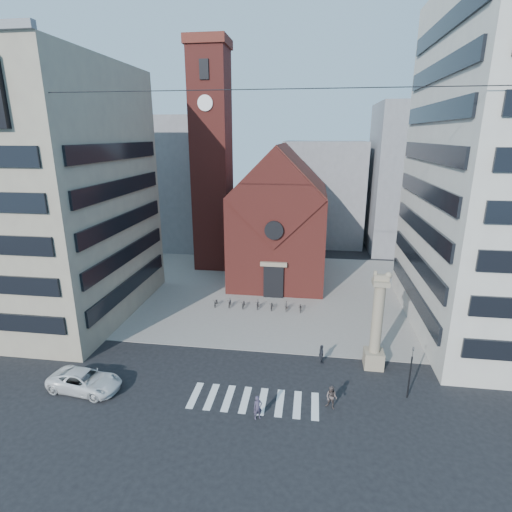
% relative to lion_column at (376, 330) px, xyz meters
% --- Properties ---
extents(ground, '(120.00, 120.00, 0.00)m').
position_rel_lion_column_xyz_m(ground, '(-10.01, -3.00, -3.46)').
color(ground, black).
rests_on(ground, ground).
extents(piazza, '(46.00, 30.00, 0.05)m').
position_rel_lion_column_xyz_m(piazza, '(-10.01, 16.00, -3.43)').
color(piazza, gray).
rests_on(piazza, ground).
extents(zebra_crossing, '(10.20, 3.20, 0.01)m').
position_rel_lion_column_xyz_m(zebra_crossing, '(-9.46, -6.00, -3.45)').
color(zebra_crossing, white).
rests_on(zebra_crossing, ground).
extents(church, '(12.00, 16.65, 18.00)m').
position_rel_lion_column_xyz_m(church, '(-10.01, 22.04, 4.53)').
color(church, maroon).
rests_on(church, ground).
extents(campanile, '(5.50, 5.50, 31.20)m').
position_rel_lion_column_xyz_m(campanile, '(-20.01, 25.00, 12.28)').
color(campanile, maroon).
rests_on(campanile, ground).
extents(building_left, '(18.00, 20.00, 26.00)m').
position_rel_lion_column_xyz_m(building_left, '(-34.01, 7.00, 9.54)').
color(building_left, gray).
rests_on(building_left, ground).
extents(bg_block_left, '(16.00, 14.00, 22.00)m').
position_rel_lion_column_xyz_m(bg_block_left, '(-30.01, 37.00, 7.54)').
color(bg_block_left, gray).
rests_on(bg_block_left, ground).
extents(bg_block_mid, '(14.00, 12.00, 18.00)m').
position_rel_lion_column_xyz_m(bg_block_mid, '(-4.01, 42.00, 5.54)').
color(bg_block_mid, gray).
rests_on(bg_block_mid, ground).
extents(bg_block_right, '(16.00, 14.00, 24.00)m').
position_rel_lion_column_xyz_m(bg_block_right, '(11.99, 39.00, 8.54)').
color(bg_block_right, gray).
rests_on(bg_block_right, ground).
extents(lion_column, '(1.63, 1.60, 8.68)m').
position_rel_lion_column_xyz_m(lion_column, '(0.00, 0.00, 0.00)').
color(lion_column, gray).
rests_on(lion_column, ground).
extents(traffic_light, '(0.13, 0.16, 4.30)m').
position_rel_lion_column_xyz_m(traffic_light, '(1.99, -4.00, -1.17)').
color(traffic_light, black).
rests_on(traffic_light, ground).
extents(white_car, '(5.94, 3.27, 1.58)m').
position_rel_lion_column_xyz_m(white_car, '(-22.63, -6.55, -2.67)').
color(white_car, silver).
rests_on(white_car, ground).
extents(pedestrian_0, '(0.77, 0.69, 1.77)m').
position_rel_lion_column_xyz_m(pedestrian_0, '(-8.90, -7.89, -2.57)').
color(pedestrian_0, '#3B3448').
rests_on(pedestrian_0, ground).
extents(pedestrian_1, '(1.08, 0.98, 1.79)m').
position_rel_lion_column_xyz_m(pedestrian_1, '(-3.77, -6.03, -2.56)').
color(pedestrian_1, '#514341').
rests_on(pedestrian_1, ground).
extents(pedestrian_2, '(0.60, 1.09, 1.76)m').
position_rel_lion_column_xyz_m(pedestrian_2, '(-4.42, -0.13, -2.58)').
color(pedestrian_2, '#292A31').
rests_on(pedestrian_2, ground).
extents(scooter_0, '(0.62, 1.61, 0.83)m').
position_rel_lion_column_xyz_m(scooter_0, '(-16.34, 10.40, -2.99)').
color(scooter_0, black).
rests_on(scooter_0, piazza).
extents(scooter_1, '(0.50, 1.56, 0.93)m').
position_rel_lion_column_xyz_m(scooter_1, '(-14.71, 10.40, -2.94)').
color(scooter_1, black).
rests_on(scooter_1, piazza).
extents(scooter_2, '(0.62, 1.61, 0.83)m').
position_rel_lion_column_xyz_m(scooter_2, '(-13.08, 10.40, -2.99)').
color(scooter_2, black).
rests_on(scooter_2, piazza).
extents(scooter_3, '(0.50, 1.56, 0.93)m').
position_rel_lion_column_xyz_m(scooter_3, '(-11.45, 10.40, -2.94)').
color(scooter_3, black).
rests_on(scooter_3, piazza).
extents(scooter_4, '(0.62, 1.61, 0.83)m').
position_rel_lion_column_xyz_m(scooter_4, '(-9.82, 10.40, -2.99)').
color(scooter_4, black).
rests_on(scooter_4, piazza).
extents(scooter_5, '(0.50, 1.56, 0.93)m').
position_rel_lion_column_xyz_m(scooter_5, '(-8.20, 10.40, -2.94)').
color(scooter_5, black).
rests_on(scooter_5, piazza).
extents(scooter_6, '(0.62, 1.61, 0.83)m').
position_rel_lion_column_xyz_m(scooter_6, '(-6.57, 10.40, -2.99)').
color(scooter_6, black).
rests_on(scooter_6, piazza).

